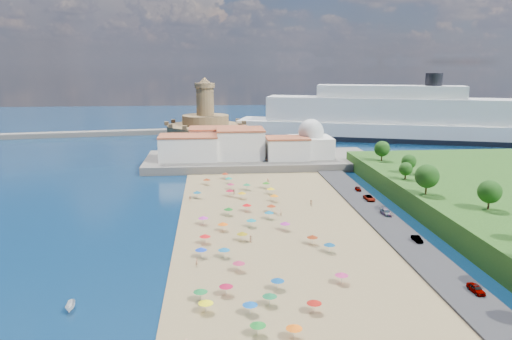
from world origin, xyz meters
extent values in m
plane|color=#071938|center=(0.00, 0.00, 0.00)|extent=(700.00, 700.00, 0.00)
cube|color=#59544C|center=(10.00, 73.00, 1.50)|extent=(90.00, 36.00, 3.00)
cube|color=#59544C|center=(-12.00, 108.00, 1.20)|extent=(18.00, 70.00, 2.40)
cube|color=#59544C|center=(-110.00, 153.00, 1.30)|extent=(199.03, 34.77, 2.60)
cube|color=silver|center=(-18.00, 69.00, 7.50)|extent=(22.00, 14.00, 9.00)
cube|color=silver|center=(2.00, 71.00, 8.50)|extent=(18.00, 16.00, 11.00)
cube|color=silver|center=(20.00, 67.00, 7.00)|extent=(16.00, 12.00, 8.00)
cube|color=silver|center=(-6.00, 83.00, 8.00)|extent=(24.00, 14.00, 10.00)
cube|color=silver|center=(30.00, 71.00, 7.00)|extent=(16.00, 16.00, 8.00)
sphere|color=silver|center=(30.00, 71.00, 13.00)|extent=(10.00, 10.00, 10.00)
cylinder|color=silver|center=(30.00, 71.00, 16.80)|extent=(1.20, 1.20, 1.60)
cylinder|color=olive|center=(-12.00, 138.00, 4.00)|extent=(40.00, 40.00, 8.00)
cylinder|color=olive|center=(-12.00, 138.00, 10.50)|extent=(24.00, 24.00, 5.00)
cylinder|color=olive|center=(-12.00, 138.00, 20.00)|extent=(9.00, 9.00, 14.00)
cylinder|color=olive|center=(-12.00, 138.00, 28.20)|extent=(10.40, 10.40, 2.40)
cone|color=olive|center=(-12.00, 138.00, 30.90)|extent=(6.00, 6.00, 3.00)
cube|color=black|center=(82.34, 128.75, 1.27)|extent=(157.46, 71.56, 2.54)
cube|color=silver|center=(82.34, 128.75, 4.71)|extent=(156.39, 70.87, 9.42)
cube|color=silver|center=(82.34, 128.75, 15.70)|extent=(125.24, 57.09, 12.56)
cube|color=silver|center=(82.34, 128.75, 25.13)|extent=(74.20, 36.79, 6.28)
cylinder|color=black|center=(102.24, 122.21, 31.41)|extent=(8.38, 8.38, 6.28)
cylinder|color=gray|center=(8.60, 17.07, 1.25)|extent=(0.07, 0.07, 2.00)
cone|color=orange|center=(8.60, 17.07, 2.15)|extent=(2.50, 2.50, 0.60)
cylinder|color=gray|center=(7.95, -8.36, 1.25)|extent=(0.07, 0.07, 2.00)
cone|color=#A7238D|center=(7.95, -8.36, 2.15)|extent=(2.50, 2.50, 0.60)
cylinder|color=gray|center=(-13.78, 22.88, 1.25)|extent=(0.07, 0.07, 2.00)
cone|color=#0D557C|center=(-13.78, 22.88, 2.15)|extent=(2.50, 2.50, 0.60)
cylinder|color=gray|center=(-4.73, 47.40, 1.25)|extent=(0.07, 0.07, 2.00)
cone|color=#9D260E|center=(-4.73, 47.40, 2.15)|extent=(2.50, 2.50, 0.60)
cylinder|color=gray|center=(-0.55, 20.96, 1.25)|extent=(0.07, 0.07, 2.00)
cone|color=#ECB00C|center=(-0.55, 20.96, 2.15)|extent=(2.50, 2.50, 0.60)
cylinder|color=gray|center=(-2.77, -14.64, 1.25)|extent=(0.07, 0.07, 2.00)
cone|color=#947C0D|center=(-2.77, -14.64, 2.15)|extent=(2.50, 2.50, 0.60)
cylinder|color=gray|center=(-0.02, 8.16, 1.25)|extent=(0.07, 0.07, 2.00)
cone|color=red|center=(-0.02, 8.16, 2.15)|extent=(2.50, 2.50, 0.60)
cylinder|color=gray|center=(8.63, 25.25, 1.25)|extent=(0.07, 0.07, 2.00)
cone|color=yellow|center=(8.63, 25.25, 2.15)|extent=(2.50, 2.50, 0.60)
cylinder|color=gray|center=(-11.89, -23.58, 1.25)|extent=(0.07, 0.07, 2.00)
cone|color=#0E33BD|center=(-11.89, -23.58, 2.15)|extent=(2.50, 2.50, 0.60)
cylinder|color=gray|center=(-11.65, -42.84, 1.25)|extent=(0.07, 0.07, 2.00)
cone|color=#147330|center=(-11.65, -42.84, 2.15)|extent=(2.50, 2.50, 0.60)
cylinder|color=gray|center=(-10.74, -46.98, 1.25)|extent=(0.07, 0.07, 2.00)
cone|color=#FFF50D|center=(-10.74, -46.98, 2.15)|extent=(2.50, 2.50, 0.60)
cylinder|color=gray|center=(0.08, -5.11, 1.25)|extent=(0.07, 0.07, 2.00)
cone|color=#0F7D8A|center=(0.08, -5.11, 2.15)|extent=(2.50, 2.50, 0.60)
cylinder|color=gray|center=(7.93, 32.62, 1.25)|extent=(0.07, 0.07, 2.00)
cone|color=#257815|center=(7.93, 32.62, 2.15)|extent=(2.50, 2.50, 0.60)
cylinder|color=gray|center=(13.87, -38.48, 1.25)|extent=(0.07, 0.07, 2.00)
cone|color=#C92B70|center=(13.87, -38.48, 2.15)|extent=(2.50, 2.50, 0.60)
cylinder|color=gray|center=(6.46, 6.74, 1.25)|extent=(0.07, 0.07, 2.00)
cone|color=#9C2D0E|center=(6.46, 6.74, 2.15)|extent=(2.50, 2.50, 0.60)
cylinder|color=gray|center=(-11.70, -2.09, 1.25)|extent=(0.07, 0.07, 2.00)
cone|color=#BE28AB|center=(-11.70, -2.09, 2.15)|extent=(2.50, 2.50, 0.60)
cylinder|color=gray|center=(15.26, -23.22, 1.25)|extent=(0.07, 0.07, 2.00)
cone|color=navy|center=(15.26, -23.22, 2.15)|extent=(2.50, 2.50, 0.60)
cylinder|color=gray|center=(-6.93, -7.37, 1.25)|extent=(0.07, 0.07, 2.00)
cone|color=#FC5F0B|center=(-6.93, -7.37, 2.15)|extent=(2.50, 2.50, 0.60)
cylinder|color=gray|center=(-3.73, 40.41, 1.25)|extent=(0.07, 0.07, 2.00)
cone|color=#0F9075|center=(-3.73, 40.41, 2.15)|extent=(2.50, 2.50, 0.60)
cylinder|color=gray|center=(6.68, -48.61, 1.25)|extent=(0.07, 0.07, 2.00)
cone|color=#AB150D|center=(6.68, -48.61, 2.15)|extent=(2.50, 2.50, 0.60)
cylinder|color=gray|center=(1.62, 31.10, 1.25)|extent=(0.07, 0.07, 2.00)
cone|color=#168045|center=(1.62, 31.10, 2.15)|extent=(2.50, 2.50, 0.60)
cylinder|color=gray|center=(-7.27, -41.21, 1.25)|extent=(0.07, 0.07, 2.00)
cone|color=#A40D30|center=(-7.27, -41.21, 2.15)|extent=(2.50, 2.50, 0.60)
cylinder|color=gray|center=(5.22, 0.90, 1.25)|extent=(0.07, 0.07, 2.00)
cone|color=#106E94|center=(5.22, 0.90, 2.15)|extent=(2.50, 2.50, 0.60)
cylinder|color=gray|center=(-0.18, -45.57, 1.25)|extent=(0.07, 0.07, 2.00)
cone|color=#126938|center=(-0.18, -45.57, 2.15)|extent=(2.50, 2.50, 0.60)
cylinder|color=gray|center=(1.91, -39.75, 1.25)|extent=(0.07, 0.07, 2.00)
cone|color=#0A498D|center=(1.91, -39.75, 2.15)|extent=(2.50, 2.50, 0.60)
cylinder|color=gray|center=(-4.03, 24.02, 1.25)|extent=(0.07, 0.07, 2.00)
cone|color=#A90D27|center=(-4.03, 24.02, 2.15)|extent=(2.50, 2.50, 0.60)
cylinder|color=gray|center=(-3.03, -54.69, 1.25)|extent=(0.07, 0.07, 2.00)
cone|color=#167E24|center=(-3.03, -54.69, 2.15)|extent=(2.50, 2.50, 0.60)
cylinder|color=gray|center=(2.16, -55.99, 1.25)|extent=(0.07, 0.07, 2.00)
cone|color=#FD650D|center=(2.16, -55.99, 2.15)|extent=(2.50, 2.50, 0.60)
cylinder|color=gray|center=(-7.14, -24.06, 1.25)|extent=(0.07, 0.07, 2.00)
cone|color=#106096|center=(-7.14, -24.06, 2.15)|extent=(2.50, 2.50, 0.60)
cylinder|color=gray|center=(-3.43, 32.15, 1.25)|extent=(0.07, 0.07, 2.00)
cone|color=#B1264D|center=(-3.43, 32.15, 2.15)|extent=(2.50, 2.50, 0.60)
cylinder|color=gray|center=(12.58, -18.25, 1.25)|extent=(0.07, 0.07, 2.00)
cone|color=maroon|center=(12.58, -18.25, 2.15)|extent=(2.50, 2.50, 0.60)
cylinder|color=gray|center=(-11.04, 39.13, 1.25)|extent=(0.07, 0.07, 2.00)
cone|color=maroon|center=(-11.04, 39.13, 2.15)|extent=(2.50, 2.50, 0.60)
cylinder|color=gray|center=(-4.50, -31.31, 1.25)|extent=(0.07, 0.07, 2.00)
cone|color=#AE254B|center=(-4.50, -31.31, 2.15)|extent=(2.50, 2.50, 0.60)
cylinder|color=gray|center=(-5.17, 4.81, 1.25)|extent=(0.07, 0.07, 2.00)
cone|color=#11631A|center=(-5.17, 4.81, 2.15)|extent=(2.50, 2.50, 0.60)
cylinder|color=gray|center=(-11.12, -15.50, 1.25)|extent=(0.07, 0.07, 2.00)
cone|color=red|center=(-11.12, -15.50, 2.15)|extent=(2.50, 2.50, 0.60)
cylinder|color=gray|center=(-3.67, -48.23, 1.25)|extent=(0.07, 0.07, 2.00)
cone|color=#0D52AF|center=(-3.67, -48.23, 2.15)|extent=(2.50, 2.50, 0.60)
imported|color=tan|center=(-0.95, -15.56, 1.10)|extent=(0.85, 0.98, 1.69)
imported|color=tan|center=(-12.68, -28.10, 1.14)|extent=(0.73, 0.77, 1.78)
imported|color=tan|center=(-15.73, 20.00, 1.09)|extent=(1.25, 1.07, 1.68)
imported|color=tan|center=(8.63, 3.14, 1.15)|extent=(0.64, 0.77, 1.80)
imported|color=tan|center=(9.32, 39.39, 1.12)|extent=(1.25, 1.25, 1.74)
imported|color=tan|center=(18.32, 11.56, 1.18)|extent=(0.99, 1.80, 1.85)
imported|color=tan|center=(-2.80, 25.61, 1.12)|extent=(0.88, 1.00, 1.74)
imported|color=white|center=(-32.89, -43.84, 0.68)|extent=(1.54, 3.61, 1.37)
imported|color=gray|center=(36.00, -19.77, 1.32)|extent=(1.54, 3.83, 1.24)
imported|color=gray|center=(36.00, -45.05, 1.41)|extent=(1.89, 4.23, 1.41)
imported|color=gray|center=(36.00, 14.31, 1.41)|extent=(2.53, 5.20, 1.43)
imported|color=gray|center=(36.00, 0.18, 1.40)|extent=(2.35, 4.98, 1.41)
imported|color=gray|center=(36.00, 25.48, 1.31)|extent=(1.58, 3.65, 1.23)
cylinder|color=#382314|center=(55.25, -14.24, 7.53)|extent=(0.50, 0.50, 3.06)
sphere|color=#14380F|center=(55.25, -14.24, 10.29)|extent=(5.51, 5.51, 5.51)
cylinder|color=#382314|center=(46.43, 0.30, 7.74)|extent=(0.50, 0.50, 3.49)
sphere|color=#14380F|center=(46.43, 0.30, 10.89)|extent=(6.28, 6.28, 6.28)
cylinder|color=#382314|center=(47.61, 17.37, 7.11)|extent=(0.50, 0.50, 2.22)
sphere|color=#14380F|center=(47.61, 17.37, 9.10)|extent=(3.99, 3.99, 3.99)
cylinder|color=#382314|center=(51.86, 25.62, 7.28)|extent=(0.50, 0.50, 2.56)
sphere|color=#14380F|center=(51.86, 25.62, 9.58)|extent=(4.60, 4.60, 4.60)
cylinder|color=#382314|center=(50.17, 45.61, 7.52)|extent=(0.50, 0.50, 3.03)
sphere|color=#14380F|center=(50.17, 45.61, 10.24)|extent=(5.46, 5.46, 5.46)
camera|label=1|loc=(-9.42, -121.40, 39.91)|focal=35.00mm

